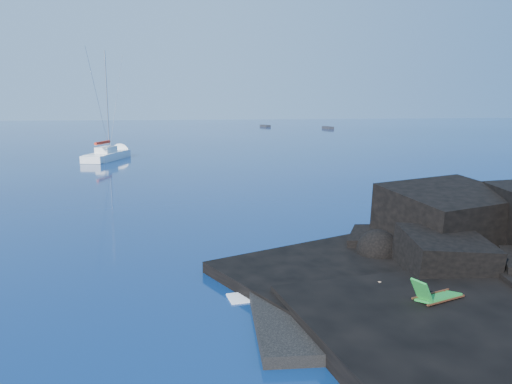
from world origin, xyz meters
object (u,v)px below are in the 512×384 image
Objects in this scene: sailboat at (108,159)px; deck_chair at (439,290)px; distant_boat_b at (328,129)px; sunbather at (368,287)px; distant_boat_a at (265,127)px; marker_cone at (423,298)px.

sailboat is 51.21m from deck_chair.
sailboat is 83.66m from distant_boat_b.
distant_boat_a is at bearing 63.08° from sunbather.
sunbather is 1.91m from marker_cone.
sunbather reaches higher than distant_boat_b.
marker_cone is at bearing 142.70° from deck_chair.
deck_chair is 2.78× the size of marker_cone.
deck_chair reaches higher than marker_cone.
distant_boat_a is 20.23m from distant_boat_b.
sunbather is 0.37× the size of distant_boat_a.
distant_boat_b is (36.57, 115.45, -0.93)m from deck_chair.
deck_chair is 0.33× the size of distant_boat_b.
distant_boat_a is (23.99, 128.22, -0.53)m from sunbather.
distant_boat_b is at bearing 55.14° from sunbather.
sailboat is at bearing -127.08° from distant_boat_a.
sunbather is (12.84, -47.46, 0.53)m from sailboat.
distant_boat_b is (38.15, 113.78, -0.53)m from sunbather.
distant_boat_a is at bearing 83.82° from sailboat.
deck_chair is at bearing -19.64° from marker_cone.
marker_cone reaches higher than distant_boat_b.
deck_chair is 0.36× the size of distant_boat_a.
distant_boat_b is (36.99, 115.29, -0.65)m from marker_cone.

